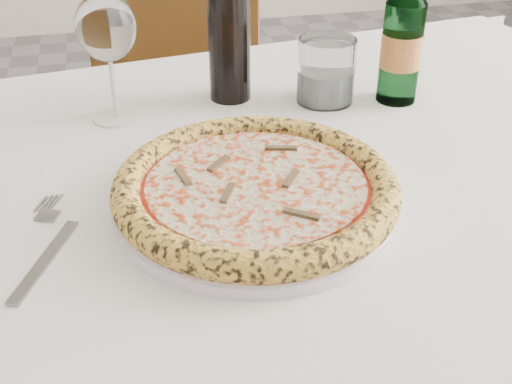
# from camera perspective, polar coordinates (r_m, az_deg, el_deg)

# --- Properties ---
(dining_table) EXTENTS (1.55, 1.04, 0.76)m
(dining_table) POSITION_cam_1_polar(r_m,az_deg,el_deg) (0.88, -1.55, -2.63)
(dining_table) COLOR brown
(dining_table) RESTS_ON floor
(chair_far) EXTENTS (0.53, 0.53, 0.93)m
(chair_far) POSITION_cam_1_polar(r_m,az_deg,el_deg) (1.57, -7.79, 7.82)
(chair_far) COLOR brown
(chair_far) RESTS_ON floor
(plate) EXTENTS (0.33, 0.33, 0.02)m
(plate) POSITION_cam_1_polar(r_m,az_deg,el_deg) (0.75, 0.00, -0.73)
(plate) COLOR white
(plate) RESTS_ON dining_table
(pizza) EXTENTS (0.33, 0.33, 0.03)m
(pizza) POSITION_cam_1_polar(r_m,az_deg,el_deg) (0.74, -0.00, 0.42)
(pizza) COLOR #E8BA77
(pizza) RESTS_ON plate
(fork) EXTENTS (0.07, 0.20, 0.00)m
(fork) POSITION_cam_1_polar(r_m,az_deg,el_deg) (0.72, -18.17, -4.52)
(fork) COLOR gray
(fork) RESTS_ON dining_table
(wine_glass) EXTENTS (0.08, 0.08, 0.19)m
(wine_glass) POSITION_cam_1_polar(r_m,az_deg,el_deg) (0.93, -13.18, 13.86)
(wine_glass) COLOR silver
(wine_glass) RESTS_ON dining_table
(tumbler) EXTENTS (0.09, 0.09, 0.10)m
(tumbler) POSITION_cam_1_polar(r_m,az_deg,el_deg) (1.01, 6.23, 10.33)
(tumbler) COLOR silver
(tumbler) RESTS_ON dining_table
(beer_bottle) EXTENTS (0.06, 0.06, 0.24)m
(beer_bottle) POSITION_cam_1_polar(r_m,az_deg,el_deg) (1.01, 12.87, 12.96)
(beer_bottle) COLOR #3B7148
(beer_bottle) RESTS_ON dining_table
(wine_bottle) EXTENTS (0.06, 0.06, 0.26)m
(wine_bottle) POSITION_cam_1_polar(r_m,az_deg,el_deg) (0.99, -2.43, 14.35)
(wine_bottle) COLOR black
(wine_bottle) RESTS_ON dining_table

